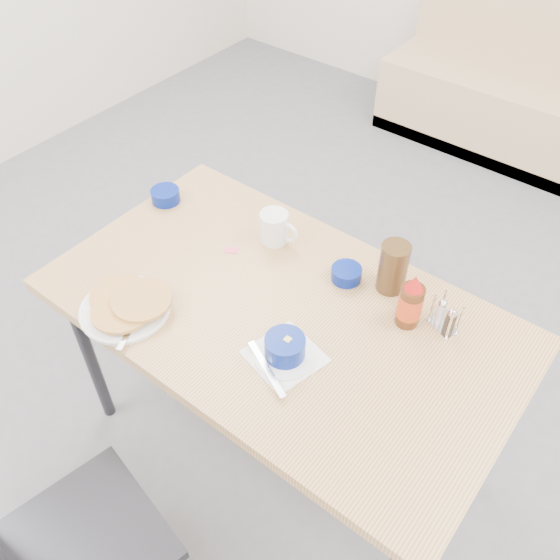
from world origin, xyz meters
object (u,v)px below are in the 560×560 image
Objects in this scene: grits_setting at (285,350)px; amber_tumbler at (393,267)px; creamer_bowl at (165,196)px; dining_table at (281,322)px; syrup_bottle at (410,303)px; pancake_plate at (126,305)px; butter_bowl at (346,274)px; diner_chair at (47,553)px; coffee_mug at (275,227)px; booth_bench at (549,101)px; condiment_caddy at (445,318)px.

amber_tumbler reaches higher than grits_setting.
amber_tumbler is (0.85, 0.12, 0.06)m from creamer_bowl.
dining_table is 8.51× the size of amber_tumbler.
syrup_bottle reaches higher than creamer_bowl.
grits_setting is (0.47, 0.15, 0.01)m from pancake_plate.
butter_bowl is (0.43, 0.50, 0.00)m from pancake_plate.
diner_chair is 3.86× the size of grits_setting.
coffee_mug is at bearing 178.48° from butter_bowl.
butter_bowl is 0.24m from syrup_bottle.
diner_chair is 1.20m from amber_tumbler.
syrup_bottle is (0.32, -2.35, 0.49)m from booth_bench.
creamer_bowl is 0.55× the size of syrup_bottle.
amber_tumbler reaches higher than coffee_mug.
grits_setting is 2.22× the size of condiment_caddy.
dining_table is at bearing -149.95° from syrup_bottle.
coffee_mug is (-0.12, 1.07, 0.30)m from diner_chair.
condiment_caddy is at bearing 27.69° from syrup_bottle.
diner_chair is at bearing -106.14° from grits_setting.
creamer_bowl is 0.86m from amber_tumbler.
condiment_caddy reaches higher than pancake_plate.
pancake_plate is 0.79m from amber_tumbler.
booth_bench is 2.56m from dining_table.
amber_tumbler reaches higher than condiment_caddy.
butter_bowl is 0.15m from amber_tumbler.
diner_chair is 6.51× the size of coffee_mug.
butter_bowl is (0.72, 0.07, -0.00)m from creamer_bowl.
dining_table is 1.56× the size of diner_chair.
booth_bench is 20.21× the size of butter_bowl.
dining_table is 0.37m from amber_tumbler.
creamer_bowl is 0.72m from butter_bowl.
butter_bowl is (0.17, 1.06, 0.26)m from diner_chair.
dining_table is at bearing -126.89° from amber_tumbler.
syrup_bottle is at bearing 34.88° from pancake_plate.
creamer_bowl is 1.07× the size of butter_bowl.
amber_tumbler reaches higher than creamer_bowl.
condiment_caddy reaches higher than dining_table.
condiment_caddy is at bearing -79.97° from booth_bench.
amber_tumbler is at bearing 22.97° from butter_bowl.
diner_chair is 0.67m from pancake_plate.
grits_setting is 0.42m from amber_tumbler.
amber_tumbler is at bearing 86.63° from diner_chair.
creamer_bowl is 1.05m from condiment_caddy.
grits_setting reaches higher than butter_bowl.
diner_chair is at bearing -104.67° from amber_tumbler.
diner_chair is at bearing -64.65° from pancake_plate.
booth_bench is 2.38m from condiment_caddy.
creamer_bowl is at bearing 159.06° from grits_setting.
diner_chair reaches higher than grits_setting.
grits_setting is at bearing -84.15° from butter_bowl.
booth_bench is at bearing 84.97° from coffee_mug.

